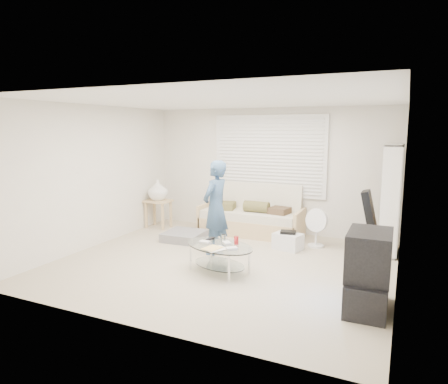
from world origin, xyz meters
The scene contains 13 objects.
ground centered at (0.00, 0.00, 0.00)m, with size 5.00×5.00×0.00m, color #B9A990.
room_shell centered at (0.00, 0.48, 1.63)m, with size 5.02×4.52×2.51m.
window_blinds centered at (0.00, 2.20, 1.55)m, with size 2.32×0.08×1.62m.
futon_sofa centered at (-0.23, 1.87, 0.33)m, with size 2.04×0.82×1.00m.
grey_floor_pillow centered at (-1.22, 0.90, 0.08)m, with size 0.70×0.70×0.16m, color slate.
side_table centered at (-2.22, 1.53, 0.76)m, with size 0.52×0.42×1.03m.
bookshelf centered at (2.32, 1.64, 0.92)m, with size 0.29×0.77×1.84m.
guitar_case centered at (2.04, 1.48, 0.47)m, with size 0.41×0.39×1.05m.
floor_fan centered at (1.14, 1.50, 0.41)m, with size 0.43×0.28×0.70m.
storage_bin centered at (0.72, 1.14, 0.15)m, with size 0.54×0.43×0.33m.
tv_unit centered at (2.20, -0.76, 0.45)m, with size 0.48×0.86×0.93m.
coffee_table centered at (0.13, -0.38, 0.33)m, with size 1.27×1.01×0.53m.
standing_person centered at (-0.33, 0.42, 0.79)m, with size 0.57×0.38×1.58m, color navy.
Camera 1 is at (2.52, -5.46, 2.08)m, focal length 32.00 mm.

